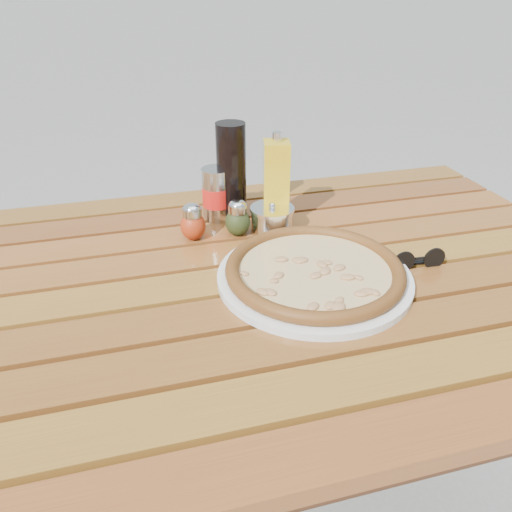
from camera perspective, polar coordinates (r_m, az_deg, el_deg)
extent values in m
cube|color=#3B220D|center=(1.70, 17.88, -3.85)|extent=(0.06, 0.06, 0.70)
cube|color=#391C0C|center=(0.97, 0.31, -4.66)|extent=(1.36, 0.86, 0.04)
cube|color=#55260F|center=(0.67, 10.28, -21.27)|extent=(1.40, 0.09, 0.03)
cube|color=#5C3610|center=(0.73, 6.92, -15.43)|extent=(1.40, 0.09, 0.03)
cube|color=#50290E|center=(0.80, 4.25, -10.51)|extent=(1.40, 0.09, 0.03)
cube|color=#50280E|center=(0.87, 2.09, -6.38)|extent=(1.40, 0.09, 0.03)
cube|color=#5E3610|center=(0.95, 0.31, -2.93)|extent=(1.40, 0.09, 0.03)
cube|color=#592D0F|center=(1.04, -1.17, -0.01)|extent=(1.40, 0.09, 0.03)
cube|color=#5C2D10|center=(1.12, -2.43, 2.45)|extent=(1.40, 0.09, 0.03)
cube|color=#4F240D|center=(1.21, -3.52, 4.56)|extent=(1.40, 0.09, 0.03)
cube|color=#532E0E|center=(1.30, -4.45, 6.38)|extent=(1.40, 0.09, 0.03)
cylinder|color=silver|center=(0.93, 6.66, -2.39)|extent=(0.41, 0.41, 0.01)
cylinder|color=beige|center=(0.93, 6.70, -1.76)|extent=(0.41, 0.41, 0.01)
torus|color=black|center=(0.92, 6.72, -1.49)|extent=(0.43, 0.43, 0.03)
ellipsoid|color=#B63614|center=(1.07, -7.21, 3.42)|extent=(0.06, 0.06, 0.06)
cylinder|color=silver|center=(1.06, -7.32, 5.03)|extent=(0.04, 0.04, 0.02)
ellipsoid|color=silver|center=(1.05, -7.35, 5.47)|extent=(0.04, 0.04, 0.02)
ellipsoid|color=#303A17|center=(1.08, -2.10, 3.89)|extent=(0.06, 0.06, 0.06)
cylinder|color=silver|center=(1.06, -2.13, 5.49)|extent=(0.04, 0.04, 0.02)
ellipsoid|color=silver|center=(1.06, -2.14, 5.94)|extent=(0.04, 0.04, 0.02)
cylinder|color=black|center=(1.13, -2.82, 9.56)|extent=(0.08, 0.08, 0.22)
cylinder|color=#BBBABF|center=(1.15, -4.50, 7.11)|extent=(0.08, 0.08, 0.12)
cylinder|color=red|center=(1.15, -4.49, 6.88)|extent=(0.08, 0.08, 0.04)
cube|color=gold|center=(1.10, 2.30, 8.22)|extent=(0.07, 0.07, 0.19)
cylinder|color=white|center=(1.07, 2.41, 13.45)|extent=(0.02, 0.02, 0.02)
cylinder|color=silver|center=(1.09, 1.84, 4.02)|extent=(0.12, 0.12, 0.05)
cylinder|color=white|center=(1.08, 1.87, 5.41)|extent=(0.13, 0.13, 0.01)
sphere|color=silver|center=(1.07, 1.88, 5.80)|extent=(0.02, 0.02, 0.01)
cylinder|color=black|center=(0.99, 16.54, -0.65)|extent=(0.04, 0.01, 0.04)
cylinder|color=black|center=(1.02, 19.71, -0.25)|extent=(0.04, 0.01, 0.04)
cube|color=black|center=(1.01, 18.18, -0.25)|extent=(0.02, 0.00, 0.00)
cube|color=black|center=(1.02, 17.22, -0.86)|extent=(0.09, 0.01, 0.00)
cube|color=black|center=(1.03, 18.04, -0.57)|extent=(0.09, 0.01, 0.00)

